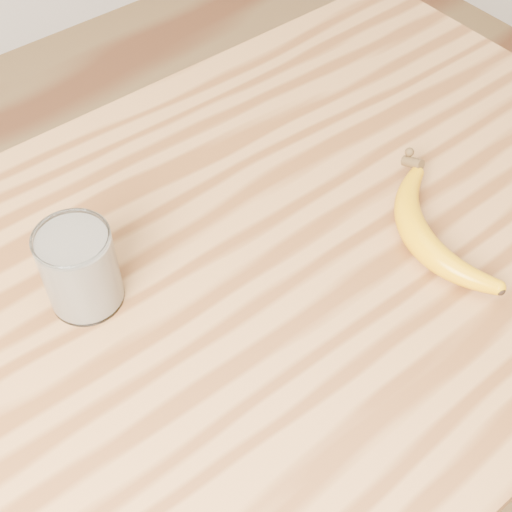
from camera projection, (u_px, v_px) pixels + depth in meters
table at (272, 310)px, 1.03m from camera, size 1.20×0.80×0.90m
smoothie_glass at (80, 269)px, 0.84m from camera, size 0.09×0.09×0.11m
banana at (417, 237)px, 0.92m from camera, size 0.21×0.34×0.04m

